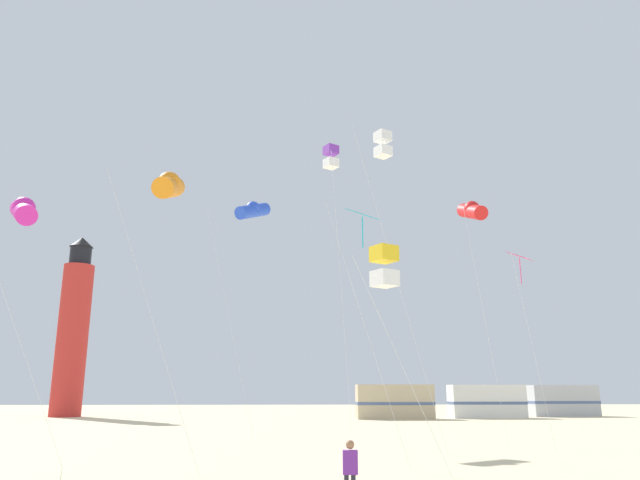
# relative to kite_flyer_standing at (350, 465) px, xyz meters

# --- Properties ---
(kite_flyer_standing) EXTENTS (0.35, 0.52, 1.16)m
(kite_flyer_standing) POSITION_rel_kite_flyer_standing_xyz_m (0.00, 0.00, 0.00)
(kite_flyer_standing) COLOR #722D99
(kite_flyer_standing) RESTS_ON ground
(kite_tube_blue) EXTENTS (3.38, 3.64, 12.36)m
(kite_tube_blue) POSITION_rel_kite_flyer_standing_xyz_m (-3.32, 16.46, 11.04)
(kite_tube_blue) COLOR silver
(kite_tube_blue) RESTS_ON ground
(kite_tube_magenta) EXTENTS (3.33, 3.68, 9.02)m
(kite_tube_magenta) POSITION_rel_kite_flyer_standing_xyz_m (-10.64, 6.02, 7.70)
(kite_tube_magenta) COLOR silver
(kite_tube_magenta) RESTS_ON ground
(kite_box_gold) EXTENTS (2.51, 1.85, 6.19)m
(kite_box_gold) POSITION_rel_kite_flyer_standing_xyz_m (1.20, 1.72, 5.00)
(kite_box_gold) COLOR silver
(kite_box_gold) RESTS_ON ground
(kite_diamond_cyan) EXTENTS (2.47, 1.95, 8.40)m
(kite_diamond_cyan) POSITION_rel_kite_flyer_standing_xyz_m (1.09, 5.27, 7.27)
(kite_diamond_cyan) COLOR silver
(kite_diamond_cyan) RESTS_ON ground
(kite_diamond_rainbow) EXTENTS (1.22, 1.22, 8.03)m
(kite_diamond_rainbow) POSITION_rel_kite_flyer_standing_xyz_m (8.41, 9.89, 6.93)
(kite_diamond_rainbow) COLOR silver
(kite_diamond_rainbow) RESTS_ON ground
(kite_box_white) EXTENTS (3.36, 2.22, 13.24)m
(kite_box_white) POSITION_rel_kite_flyer_standing_xyz_m (2.62, 9.58, 12.02)
(kite_box_white) COLOR silver
(kite_box_white) RESTS_ON ground
(kite_box_violet) EXTENTS (1.31, 1.31, 14.09)m
(kite_box_violet) POSITION_rel_kite_flyer_standing_xyz_m (0.64, 13.27, 12.87)
(kite_box_violet) COLOR silver
(kite_box_violet) RESTS_ON ground
(kite_tube_scarlet) EXTENTS (1.42, 2.53, 11.55)m
(kite_tube_scarlet) POSITION_rel_kite_flyer_standing_xyz_m (7.58, 13.24, 10.23)
(kite_tube_scarlet) COLOR silver
(kite_tube_scarlet) RESTS_ON ground
(kite_tube_orange) EXTENTS (3.23, 2.91, 9.59)m
(kite_tube_orange) POSITION_rel_kite_flyer_standing_xyz_m (-5.46, 4.76, 8.28)
(kite_tube_orange) COLOR silver
(kite_tube_orange) RESTS_ON ground
(lighthouse_distant) EXTENTS (2.80, 2.80, 16.80)m
(lighthouse_distant) POSITION_rel_kite_flyer_standing_xyz_m (-21.31, 43.37, 7.22)
(lighthouse_distant) COLOR red
(lighthouse_distant) RESTS_ON ground
(rv_van_tan) EXTENTS (6.48, 2.44, 2.80)m
(rv_van_tan) POSITION_rel_kite_flyer_standing_xyz_m (7.81, 37.41, 0.78)
(rv_van_tan) COLOR #C6B28C
(rv_van_tan) RESTS_ON ground
(rv_van_white) EXTENTS (6.45, 2.37, 2.80)m
(rv_van_white) POSITION_rel_kite_flyer_standing_xyz_m (16.19, 38.84, 0.78)
(rv_van_white) COLOR white
(rv_van_white) RESTS_ON ground
(rv_van_silver) EXTENTS (6.61, 2.86, 2.80)m
(rv_van_silver) POSITION_rel_kite_flyer_standing_xyz_m (24.37, 41.99, 0.78)
(rv_van_silver) COLOR #B7BABF
(rv_van_silver) RESTS_ON ground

